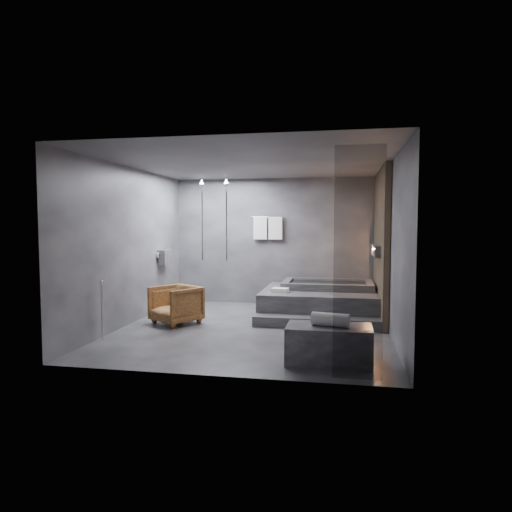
# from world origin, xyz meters

# --- Properties ---
(room) EXTENTS (5.00, 5.04, 2.82)m
(room) POSITION_xyz_m (0.40, 0.24, 1.73)
(room) COLOR #2A2A2C
(room) RESTS_ON ground
(tub_deck) EXTENTS (2.20, 2.00, 0.50)m
(tub_deck) POSITION_xyz_m (1.05, 1.45, 0.25)
(tub_deck) COLOR #2F2F31
(tub_deck) RESTS_ON ground
(tub_step) EXTENTS (2.20, 0.36, 0.18)m
(tub_step) POSITION_xyz_m (1.05, 0.27, 0.09)
(tub_step) COLOR #2F2F31
(tub_step) RESTS_ON ground
(concrete_bench) EXTENTS (1.08, 0.60, 0.49)m
(concrete_bench) POSITION_xyz_m (1.32, -1.75, 0.24)
(concrete_bench) COLOR #333335
(concrete_bench) RESTS_ON ground
(driftwood_chair) EXTENTS (1.03, 1.03, 0.69)m
(driftwood_chair) POSITION_xyz_m (-1.45, 0.12, 0.34)
(driftwood_chair) COLOR #4D2C13
(driftwood_chair) RESTS_ON ground
(rolled_towel) EXTENTS (0.50, 0.27, 0.17)m
(rolled_towel) POSITION_xyz_m (1.33, -1.77, 0.57)
(rolled_towel) COLOR white
(rolled_towel) RESTS_ON concrete_bench
(deck_towel) EXTENTS (0.33, 0.26, 0.08)m
(deck_towel) POSITION_xyz_m (0.33, 0.90, 0.54)
(deck_towel) COLOR white
(deck_towel) RESTS_ON tub_deck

